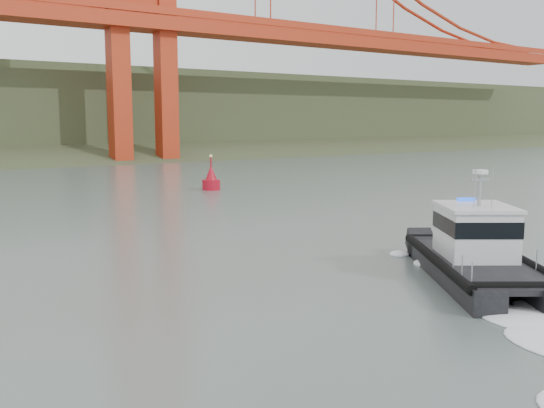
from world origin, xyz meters
The scene contains 3 objects.
ground centered at (0.00, 0.00, 0.00)m, with size 400.00×400.00×0.00m, color #4F5E58.
patrol_boat centered at (5.37, -2.12, 1.23)m, with size 8.69×10.46×4.92m.
nav_buoy centered at (12.09, 34.22, 0.97)m, with size 1.77×1.77×3.69m.
Camera 1 is at (-16.25, -18.28, 6.85)m, focal length 40.00 mm.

